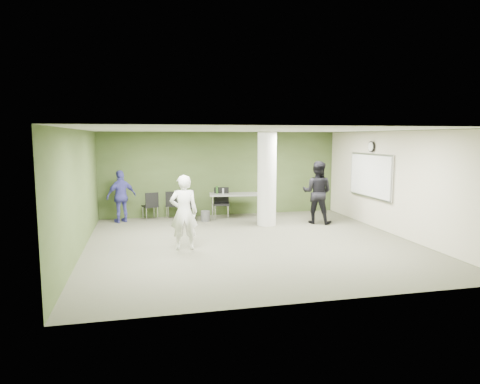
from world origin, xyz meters
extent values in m
plane|color=#5A5946|center=(0.00, 0.00, 0.00)|extent=(8.00, 8.00, 0.00)
plane|color=white|center=(0.00, 0.00, 2.80)|extent=(8.00, 8.00, 0.00)
cube|color=#405126|center=(0.00, 4.00, 1.40)|extent=(8.00, 2.80, 0.02)
cube|color=#405126|center=(-4.00, 0.00, 1.40)|extent=(0.02, 8.00, 2.80)
cube|color=beige|center=(4.00, 0.00, 1.40)|extent=(0.02, 8.00, 2.80)
cylinder|color=silver|center=(1.00, 2.00, 1.40)|extent=(0.56, 0.56, 2.80)
cube|color=silver|center=(3.93, 1.20, 1.50)|extent=(0.04, 2.30, 1.30)
cube|color=white|center=(3.91, 1.20, 1.50)|extent=(0.02, 2.20, 1.20)
cylinder|color=black|center=(3.93, 1.20, 2.35)|extent=(0.05, 0.32, 0.32)
cylinder|color=white|center=(3.90, 1.20, 2.35)|extent=(0.02, 0.26, 0.26)
cube|color=gray|center=(0.34, 3.28, 0.79)|extent=(1.78, 0.97, 0.04)
cylinder|color=silver|center=(-0.46, 3.09, 0.38)|extent=(0.04, 0.04, 0.76)
cylinder|color=silver|center=(1.05, 2.88, 0.38)|extent=(0.04, 0.04, 0.76)
cylinder|color=silver|center=(-0.38, 3.68, 0.38)|extent=(0.04, 0.04, 0.76)
cylinder|color=silver|center=(1.14, 3.46, 0.38)|extent=(0.04, 0.04, 0.76)
cylinder|color=#264D19|center=(-0.26, 3.40, 0.93)|extent=(0.07, 0.07, 0.25)
cylinder|color=#B2B2B7|center=(-0.08, 3.33, 0.90)|extent=(0.06, 0.06, 0.18)
cylinder|color=#4C4C4C|center=(-0.71, 2.97, 0.16)|extent=(0.29, 0.29, 0.33)
cube|color=black|center=(-2.39, 3.65, 0.43)|extent=(0.55, 0.55, 0.05)
cube|color=black|center=(-2.34, 3.46, 0.68)|extent=(0.42, 0.16, 0.43)
cylinder|color=silver|center=(-2.27, 3.88, 0.21)|extent=(0.02, 0.02, 0.42)
cylinder|color=silver|center=(-2.62, 3.77, 0.21)|extent=(0.02, 0.02, 0.42)
cylinder|color=silver|center=(-2.17, 3.53, 0.21)|extent=(0.02, 0.02, 0.42)
cylinder|color=silver|center=(-2.52, 3.42, 0.21)|extent=(0.02, 0.02, 0.42)
cube|color=black|center=(-1.65, 3.65, 0.44)|extent=(0.53, 0.53, 0.05)
cube|color=black|center=(-1.69, 3.45, 0.69)|extent=(0.43, 0.12, 0.44)
cylinder|color=silver|center=(-1.43, 3.80, 0.21)|extent=(0.02, 0.02, 0.42)
cylinder|color=silver|center=(-1.80, 3.87, 0.21)|extent=(0.02, 0.02, 0.42)
cylinder|color=silver|center=(-1.51, 3.43, 0.21)|extent=(0.02, 0.02, 0.42)
cylinder|color=silver|center=(-1.87, 3.50, 0.21)|extent=(0.02, 0.02, 0.42)
cube|color=black|center=(-1.28, 3.07, 0.47)|extent=(0.52, 0.52, 0.05)
cube|color=black|center=(-1.26, 3.29, 0.73)|extent=(0.46, 0.08, 0.47)
cylinder|color=silver|center=(-1.49, 2.89, 0.23)|extent=(0.02, 0.02, 0.45)
cylinder|color=silver|center=(-1.10, 2.85, 0.23)|extent=(0.02, 0.02, 0.45)
cylinder|color=silver|center=(-1.46, 3.28, 0.23)|extent=(0.02, 0.02, 0.45)
cylinder|color=silver|center=(-1.06, 3.25, 0.23)|extent=(0.02, 0.02, 0.45)
cube|color=black|center=(-0.15, 3.21, 0.49)|extent=(0.58, 0.58, 0.05)
cube|color=black|center=(-0.11, 3.43, 0.76)|extent=(0.48, 0.12, 0.49)
cylinder|color=silver|center=(-0.39, 3.04, 0.23)|extent=(0.02, 0.02, 0.47)
cylinder|color=silver|center=(0.02, 2.97, 0.23)|extent=(0.02, 0.02, 0.47)
cylinder|color=silver|center=(-0.32, 3.45, 0.23)|extent=(0.02, 0.02, 0.47)
cylinder|color=silver|center=(0.09, 3.38, 0.23)|extent=(0.02, 0.02, 0.47)
imported|color=white|center=(-1.69, -0.30, 0.88)|extent=(0.66, 0.45, 1.77)
imported|color=black|center=(2.58, 1.92, 0.95)|extent=(1.17, 1.11, 1.90)
imported|color=#4543A7|center=(-3.26, 3.40, 0.81)|extent=(1.02, 0.78, 1.62)
camera|label=1|loc=(-2.60, -10.13, 2.62)|focal=32.00mm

